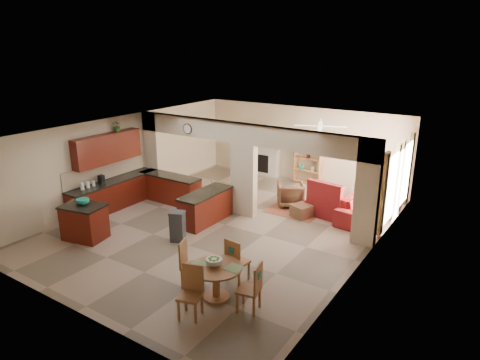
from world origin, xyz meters
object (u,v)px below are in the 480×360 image
Objects in this scene: sofa at (370,206)px; armchair at (291,194)px; kitchen_island at (84,222)px; dining_table at (216,277)px.

sofa is 2.46m from armchair.
armchair is (-2.44, -0.36, -0.01)m from sofa.
dining_table is at bearing -16.09° from kitchen_island.
kitchen_island is 1.49× the size of armchair.
kitchen_island is at bearing 175.64° from dining_table.
kitchen_island is 6.25m from armchair.
armchair is (-1.13, 5.55, -0.11)m from dining_table.
dining_table is at bearing 174.38° from sofa.
dining_table is 6.06m from sofa.
armchair is at bearing 44.61° from kitchen_island.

